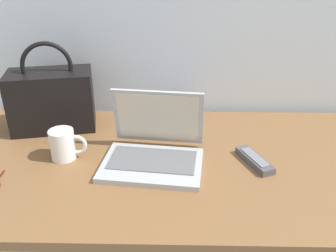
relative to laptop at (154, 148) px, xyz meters
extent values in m
cube|color=brown|center=(0.09, 0.01, -0.06)|extent=(1.60, 0.76, 0.03)
cube|color=#B2B5BA|center=(-0.01, -0.04, -0.04)|extent=(0.33, 0.25, 0.02)
cube|color=slate|center=(0.00, -0.03, -0.03)|extent=(0.28, 0.17, 0.00)
cube|color=#B2B5BA|center=(0.01, 0.08, 0.07)|extent=(0.30, 0.08, 0.20)
cube|color=beige|center=(0.01, 0.08, 0.07)|extent=(0.27, 0.07, 0.17)
cylinder|color=white|center=(-0.30, 0.01, 0.00)|extent=(0.08, 0.08, 0.10)
torus|color=white|center=(-0.25, 0.01, 0.00)|extent=(0.07, 0.01, 0.07)
cube|color=#4C4C51|center=(0.32, -0.01, -0.04)|extent=(0.10, 0.17, 0.02)
cube|color=slate|center=(0.32, -0.01, -0.02)|extent=(0.08, 0.12, 0.00)
cube|color=#591E19|center=(-0.46, -0.11, -0.04)|extent=(0.00, 0.06, 0.00)
cube|color=black|center=(-0.39, 0.23, 0.06)|extent=(0.33, 0.22, 0.22)
torus|color=black|center=(-0.39, 0.23, 0.19)|extent=(0.18, 0.05, 0.18)
cube|color=#D8BF4C|center=(0.03, 0.26, -0.03)|extent=(0.20, 0.18, 0.03)
cube|color=#334C99|center=(0.03, 0.26, 0.00)|extent=(0.22, 0.17, 0.03)
camera|label=1|loc=(0.07, -1.00, 0.58)|focal=38.52mm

